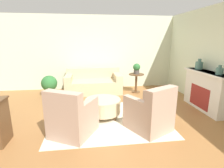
# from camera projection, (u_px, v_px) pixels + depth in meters

# --- Properties ---
(ground_plane) EXTENTS (16.00, 16.00, 0.00)m
(ground_plane) POSITION_uv_depth(u_px,v_px,m) (109.00, 119.00, 4.27)
(ground_plane) COLOR #996638
(wall_back) EXTENTS (9.98, 0.12, 2.80)m
(wall_back) POSITION_uv_depth(u_px,v_px,m) (100.00, 53.00, 6.86)
(wall_back) COLOR beige
(wall_back) RESTS_ON ground_plane
(rug) EXTENTS (2.71, 2.21, 0.01)m
(rug) POSITION_uv_depth(u_px,v_px,m) (109.00, 119.00, 4.27)
(rug) COLOR beige
(rug) RESTS_ON ground_plane
(couch) EXTENTS (1.99, 0.99, 0.86)m
(couch) POSITION_uv_depth(u_px,v_px,m) (94.00, 84.00, 6.43)
(couch) COLOR #C6B289
(couch) RESTS_ON ground_plane
(armchair_left) EXTENTS (1.05, 1.08, 0.98)m
(armchair_left) POSITION_uv_depth(u_px,v_px,m) (72.00, 118.00, 3.47)
(armchair_left) COLOR tan
(armchair_left) RESTS_ON rug
(armchair_right) EXTENTS (1.05, 1.08, 0.98)m
(armchair_right) POSITION_uv_depth(u_px,v_px,m) (151.00, 114.00, 3.68)
(armchair_right) COLOR tan
(armchair_right) RESTS_ON rug
(ottoman_table) EXTENTS (0.87, 0.87, 0.46)m
(ottoman_table) POSITION_uv_depth(u_px,v_px,m) (103.00, 106.00, 4.33)
(ottoman_table) COLOR #C6B289
(ottoman_table) RESTS_ON rug
(side_table) EXTENTS (0.55, 0.55, 0.69)m
(side_table) POSITION_uv_depth(u_px,v_px,m) (136.00, 80.00, 6.37)
(side_table) COLOR brown
(side_table) RESTS_ON ground_plane
(fireplace) EXTENTS (0.44, 1.58, 1.06)m
(fireplace) POSITION_uv_depth(u_px,v_px,m) (206.00, 90.00, 4.77)
(fireplace) COLOR silver
(fireplace) RESTS_ON ground_plane
(vase_mantel_near) EXTENTS (0.20, 0.20, 0.30)m
(vase_mantel_near) POSITION_uv_depth(u_px,v_px,m) (199.00, 65.00, 5.00)
(vase_mantel_near) COLOR #477066
(vase_mantel_near) RESTS_ON fireplace
(vase_mantel_far) EXTENTS (0.16, 0.16, 0.24)m
(vase_mantel_far) POSITION_uv_depth(u_px,v_px,m) (219.00, 71.00, 4.23)
(vase_mantel_far) COLOR #477066
(vase_mantel_far) RESTS_ON fireplace
(potted_plant_on_side_table) EXTENTS (0.26, 0.26, 0.38)m
(potted_plant_on_side_table) POSITION_uv_depth(u_px,v_px,m) (137.00, 68.00, 6.27)
(potted_plant_on_side_table) COLOR #4C4742
(potted_plant_on_side_table) RESTS_ON side_table
(potted_plant_floor) EXTENTS (0.53, 0.53, 0.72)m
(potted_plant_floor) POSITION_uv_depth(u_px,v_px,m) (49.00, 84.00, 5.95)
(potted_plant_floor) COLOR #4C4742
(potted_plant_floor) RESTS_ON ground_plane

